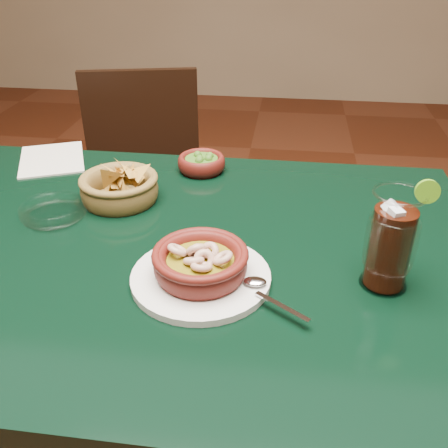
# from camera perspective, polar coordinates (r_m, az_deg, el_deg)

# --- Properties ---
(dining_table) EXTENTS (1.20, 0.80, 0.75)m
(dining_table) POSITION_cam_1_polar(r_m,az_deg,el_deg) (0.96, -8.21, -7.02)
(dining_table) COLOR black
(dining_table) RESTS_ON ground
(dining_chair) EXTENTS (0.48, 0.48, 0.85)m
(dining_chair) POSITION_cam_1_polar(r_m,az_deg,el_deg) (1.68, -8.97, 3.26)
(dining_chair) COLOR black
(dining_chair) RESTS_ON ground
(shrimp_plate) EXTENTS (0.28, 0.22, 0.07)m
(shrimp_plate) POSITION_cam_1_polar(r_m,az_deg,el_deg) (0.78, -2.67, -4.80)
(shrimp_plate) COLOR silver
(shrimp_plate) RESTS_ON dining_table
(chip_basket) EXTENTS (0.19, 0.19, 0.12)m
(chip_basket) POSITION_cam_1_polar(r_m,az_deg,el_deg) (1.04, -11.84, 4.09)
(chip_basket) COLOR brown
(chip_basket) RESTS_ON dining_table
(guacamole_ramekin) EXTENTS (0.13, 0.13, 0.04)m
(guacamole_ramekin) POSITION_cam_1_polar(r_m,az_deg,el_deg) (1.16, -2.58, 7.01)
(guacamole_ramekin) COLOR #4A110D
(guacamole_ramekin) RESTS_ON dining_table
(cola_drink) EXTENTS (0.16, 0.16, 0.18)m
(cola_drink) POSITION_cam_1_polar(r_m,az_deg,el_deg) (0.79, 18.54, -1.92)
(cola_drink) COLOR white
(cola_drink) RESTS_ON dining_table
(glass_ashtray) EXTENTS (0.14, 0.14, 0.03)m
(glass_ashtray) POSITION_cam_1_polar(r_m,az_deg,el_deg) (1.02, -18.93, 1.44)
(glass_ashtray) COLOR white
(glass_ashtray) RESTS_ON dining_table
(paper_menu) EXTENTS (0.21, 0.24, 0.00)m
(paper_menu) POSITION_cam_1_polar(r_m,az_deg,el_deg) (1.29, -19.07, 7.03)
(paper_menu) COLOR beige
(paper_menu) RESTS_ON dining_table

